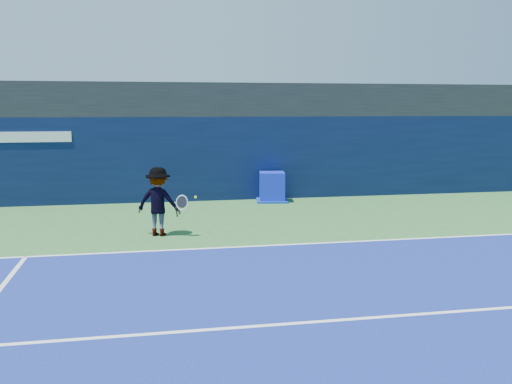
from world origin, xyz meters
The scene contains 8 objects.
ground centered at (0.00, 0.00, 0.00)m, with size 80.00×80.00×0.00m, color #30682F.
baseline centered at (0.00, 3.00, 0.01)m, with size 24.00×0.10×0.01m, color white.
service_line centered at (0.00, -2.00, 0.01)m, with size 24.00×0.10×0.01m, color white.
stadium_band centered at (0.00, 11.50, 3.60)m, with size 36.00×3.00×1.20m, color black.
back_wall_assembly centered at (0.00, 10.50, 1.50)m, with size 36.00×1.03×3.00m.
equipment_cart centered at (2.10, 9.46, 0.48)m, with size 1.25×1.25×1.05m.
tennis_player centered at (-1.99, 4.69, 0.90)m, with size 1.42×1.04×1.80m.
tennis_ball centered at (-1.02, 4.72, 0.98)m, with size 0.07×0.07×0.07m.
Camera 1 is at (-2.27, -10.19, 3.34)m, focal length 40.00 mm.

